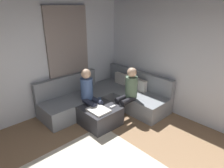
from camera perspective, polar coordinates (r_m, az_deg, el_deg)
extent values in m
cube|color=silver|center=(4.51, 27.39, 4.52)|extent=(6.00, 0.12, 2.70)
cube|color=silver|center=(4.64, -26.84, 5.02)|extent=(0.12, 6.00, 2.70)
cube|color=gray|center=(5.07, -12.26, 6.97)|extent=(0.06, 1.10, 2.50)
cube|color=gray|center=(5.32, 5.00, -3.86)|extent=(2.10, 0.85, 0.42)
cube|color=gray|center=(5.40, 7.68, 1.45)|extent=(2.10, 0.14, 0.45)
cube|color=gray|center=(5.01, -10.35, -5.87)|extent=(0.85, 1.70, 0.42)
cube|color=gray|center=(5.11, -12.88, -0.13)|extent=(0.14, 1.70, 0.45)
cube|color=silver|center=(5.62, 2.53, 1.31)|extent=(0.36, 0.12, 0.36)
cube|color=silver|center=(5.19, 8.06, -0.67)|extent=(0.36, 0.12, 0.36)
cube|color=#333338|center=(4.47, -3.48, -9.12)|extent=(0.76, 0.76, 0.42)
cube|color=white|center=(4.22, -3.93, -7.51)|extent=(0.44, 0.36, 0.04)
cylinder|color=#334C72|center=(4.60, -3.59, -4.54)|extent=(0.08, 0.08, 0.10)
cube|color=white|center=(4.37, 0.21, -6.50)|extent=(0.05, 0.15, 0.02)
cylinder|color=black|center=(4.53, 2.81, -8.65)|extent=(0.12, 0.12, 0.42)
cylinder|color=black|center=(4.64, 1.20, -7.84)|extent=(0.12, 0.12, 0.42)
cylinder|color=black|center=(4.53, 4.64, -4.81)|extent=(0.12, 0.40, 0.12)
cylinder|color=black|center=(4.64, 3.00, -4.09)|extent=(0.12, 0.40, 0.12)
cylinder|color=#597259|center=(4.62, 5.59, -0.90)|extent=(0.28, 0.28, 0.50)
sphere|color=#D8AD8C|center=(4.49, 5.76, 3.34)|extent=(0.22, 0.22, 0.22)
cylinder|color=#2D3347|center=(4.54, -3.01, -8.57)|extent=(0.12, 0.12, 0.42)
cylinder|color=#2D3347|center=(4.44, -4.80, -9.35)|extent=(0.12, 0.12, 0.42)
cylinder|color=#2D3347|center=(4.55, -4.72, -4.68)|extent=(0.40, 0.12, 0.12)
cylinder|color=#2D3347|center=(4.45, -6.53, -5.38)|extent=(0.40, 0.12, 0.12)
cylinder|color=#3F598C|center=(4.54, -7.28, -1.36)|extent=(0.28, 0.28, 0.50)
sphere|color=#D8AD8C|center=(4.42, -7.50, 2.94)|extent=(0.22, 0.22, 0.22)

